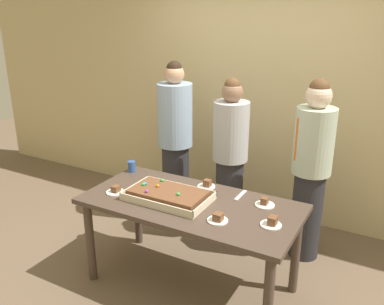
% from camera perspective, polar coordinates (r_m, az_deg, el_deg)
% --- Properties ---
extents(ground_plane, '(12.00, 12.00, 0.00)m').
position_cam_1_polar(ground_plane, '(3.62, -0.19, -17.84)').
color(ground_plane, brown).
extents(interior_back_panel, '(8.00, 0.12, 3.00)m').
position_cam_1_polar(interior_back_panel, '(4.40, 10.14, 10.09)').
color(interior_back_panel, '#CCB784').
rests_on(interior_back_panel, ground_plane).
extents(party_table, '(1.70, 0.83, 0.77)m').
position_cam_1_polar(party_table, '(3.26, -0.20, -8.42)').
color(party_table, '#47382D').
rests_on(party_table, ground_plane).
extents(sheet_cake, '(0.66, 0.39, 0.10)m').
position_cam_1_polar(sheet_cake, '(3.25, -3.33, -5.92)').
color(sheet_cake, beige).
rests_on(sheet_cake, party_table).
extents(plated_slice_near_left, '(0.15, 0.15, 0.06)m').
position_cam_1_polar(plated_slice_near_left, '(3.20, 10.07, -6.99)').
color(plated_slice_near_left, white).
rests_on(plated_slice_near_left, party_table).
extents(plated_slice_near_right, '(0.15, 0.15, 0.07)m').
position_cam_1_polar(plated_slice_near_right, '(2.93, 11.03, -9.56)').
color(plated_slice_near_right, white).
rests_on(plated_slice_near_right, party_table).
extents(plated_slice_far_left, '(0.15, 0.15, 0.06)m').
position_cam_1_polar(plated_slice_far_left, '(3.42, -10.58, -5.24)').
color(plated_slice_far_left, white).
rests_on(plated_slice_far_left, party_table).
extents(plated_slice_far_right, '(0.15, 0.15, 0.07)m').
position_cam_1_polar(plated_slice_far_right, '(3.46, 2.07, -4.53)').
color(plated_slice_far_right, white).
rests_on(plated_slice_far_right, party_table).
extents(plated_slice_center_front, '(0.15, 0.15, 0.06)m').
position_cam_1_polar(plated_slice_center_front, '(2.94, 3.62, -9.17)').
color(plated_slice_center_front, white).
rests_on(plated_slice_center_front, party_table).
extents(drink_cup_nearest, '(0.07, 0.07, 0.10)m').
position_cam_1_polar(drink_cup_nearest, '(3.81, -8.39, -1.93)').
color(drink_cup_nearest, '#2D5199').
rests_on(drink_cup_nearest, party_table).
extents(cake_server_utensil, '(0.03, 0.20, 0.01)m').
position_cam_1_polar(cake_server_utensil, '(3.34, 6.76, -5.93)').
color(cake_server_utensil, silver).
rests_on(cake_server_utensil, party_table).
extents(person_serving_front, '(0.33, 0.33, 1.61)m').
position_cam_1_polar(person_serving_front, '(3.93, 5.32, -0.92)').
color(person_serving_front, '#28282D').
rests_on(person_serving_front, ground_plane).
extents(person_green_shirt_behind, '(0.34, 0.34, 1.66)m').
position_cam_1_polar(person_green_shirt_behind, '(3.74, 16.24, -2.21)').
color(person_green_shirt_behind, '#28282D').
rests_on(person_green_shirt_behind, ground_plane).
extents(person_striped_tie_right, '(0.36, 0.36, 1.71)m').
position_cam_1_polar(person_striped_tie_right, '(4.27, -2.34, 1.54)').
color(person_striped_tie_right, '#28282D').
rests_on(person_striped_tie_right, ground_plane).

